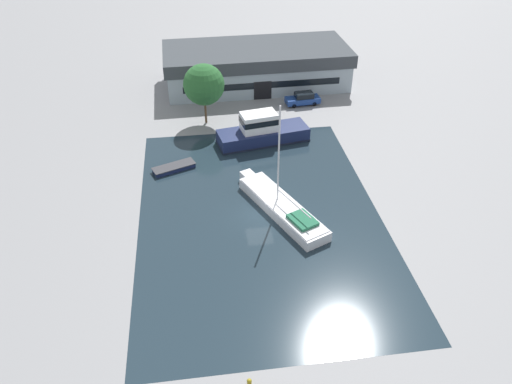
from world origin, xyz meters
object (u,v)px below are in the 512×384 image
at_px(sailboat_moored, 282,207).
at_px(small_dinghy, 174,168).
at_px(quay_tree_near_building, 204,85).
at_px(motor_cruiser, 262,132).
at_px(parked_car, 303,99).
at_px(warehouse_building, 256,66).

height_order(sailboat_moored, small_dinghy, sailboat_moored).
bearing_deg(quay_tree_near_building, sailboat_moored, -72.54).
bearing_deg(motor_cruiser, sailboat_moored, 169.32).
bearing_deg(parked_car, sailboat_moored, 157.78).
relative_size(quay_tree_near_building, sailboat_moored, 0.61).
bearing_deg(quay_tree_near_building, small_dinghy, -111.03).
relative_size(sailboat_moored, small_dinghy, 2.57).
height_order(parked_car, sailboat_moored, sailboat_moored).
bearing_deg(warehouse_building, quay_tree_near_building, -126.25).
xyz_separation_m(warehouse_building, sailboat_moored, (-1.78, -30.57, -2.07)).
bearing_deg(motor_cruiser, parked_car, -47.03).
bearing_deg(motor_cruiser, warehouse_building, -15.89).
height_order(quay_tree_near_building, small_dinghy, quay_tree_near_building).
bearing_deg(motor_cruiser, small_dinghy, 104.74).
height_order(warehouse_building, sailboat_moored, sailboat_moored).
height_order(warehouse_building, motor_cruiser, warehouse_building).
height_order(quay_tree_near_building, motor_cruiser, quay_tree_near_building).
distance_m(quay_tree_near_building, small_dinghy, 12.13).
relative_size(warehouse_building, quay_tree_near_building, 3.47).
bearing_deg(warehouse_building, parked_car, -57.85).
relative_size(warehouse_building, sailboat_moored, 2.11).
relative_size(warehouse_building, parked_car, 5.58).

